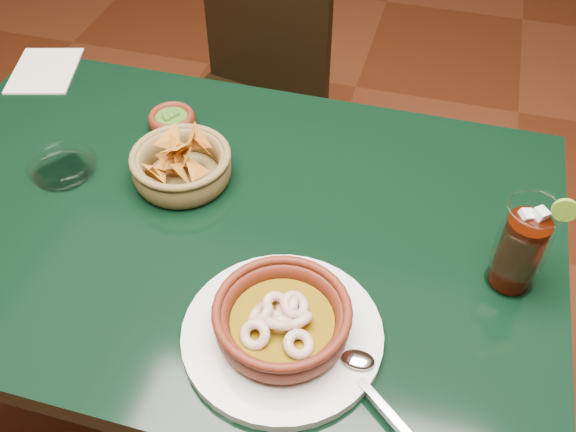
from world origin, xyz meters
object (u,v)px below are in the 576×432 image
(dining_table, at_px, (219,253))
(dining_chair, at_px, (249,100))
(shrimp_plate, at_px, (283,324))
(cola_drink, at_px, (521,247))
(chip_basket, at_px, (182,166))

(dining_table, relative_size, dining_chair, 1.37)
(shrimp_plate, height_order, cola_drink, cola_drink)
(cola_drink, bearing_deg, chip_basket, 171.84)
(dining_chair, relative_size, cola_drink, 4.60)
(dining_table, xyz_separation_m, shrimp_plate, (0.18, -0.21, 0.13))
(shrimp_plate, bearing_deg, dining_chair, 111.72)
(dining_table, distance_m, chip_basket, 0.18)
(chip_basket, xyz_separation_m, cola_drink, (0.59, -0.09, 0.05))
(cola_drink, bearing_deg, dining_chair, 133.78)
(dining_table, distance_m, dining_chair, 0.75)
(shrimp_plate, bearing_deg, dining_table, 131.38)
(dining_table, xyz_separation_m, chip_basket, (-0.09, 0.08, 0.13))
(chip_basket, height_order, cola_drink, cola_drink)
(shrimp_plate, distance_m, chip_basket, 0.40)
(dining_chair, relative_size, chip_basket, 4.03)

